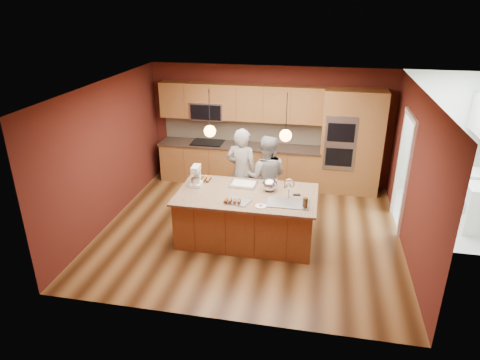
% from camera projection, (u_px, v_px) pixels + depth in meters
% --- Properties ---
extents(floor, '(5.50, 5.50, 0.00)m').
position_uv_depth(floor, '(250.00, 230.00, 8.13)').
color(floor, '#3E240F').
rests_on(floor, ground).
extents(ceiling, '(5.50, 5.50, 0.00)m').
position_uv_depth(ceiling, '(252.00, 87.00, 7.06)').
color(ceiling, silver).
rests_on(ceiling, ground).
extents(wall_back, '(5.50, 0.00, 5.50)m').
position_uv_depth(wall_back, '(269.00, 125.00, 9.85)').
color(wall_back, '#4D1B14').
rests_on(wall_back, ground).
extents(wall_front, '(5.50, 0.00, 5.50)m').
position_uv_depth(wall_front, '(217.00, 234.00, 5.34)').
color(wall_front, '#4D1B14').
rests_on(wall_front, ground).
extents(wall_left, '(0.00, 5.00, 5.00)m').
position_uv_depth(wall_left, '(108.00, 153.00, 8.08)').
color(wall_left, '#4D1B14').
rests_on(wall_left, ground).
extents(wall_right, '(0.00, 5.00, 5.00)m').
position_uv_depth(wall_right, '(414.00, 175.00, 7.11)').
color(wall_right, '#4D1B14').
rests_on(wall_right, ground).
extents(cabinet_run, '(3.74, 0.64, 2.30)m').
position_uv_depth(cabinet_run, '(238.00, 142.00, 9.88)').
color(cabinet_run, brown).
rests_on(cabinet_run, floor).
extents(oven_column, '(1.30, 0.62, 2.30)m').
position_uv_depth(oven_column, '(351.00, 142.00, 9.33)').
color(oven_column, brown).
rests_on(oven_column, floor).
extents(doorway_trim, '(0.08, 1.11, 2.20)m').
position_uv_depth(doorway_trim, '(402.00, 173.00, 7.95)').
color(doorway_trim, white).
rests_on(doorway_trim, wall_right).
extents(pendant_left, '(0.20, 0.20, 0.80)m').
position_uv_depth(pendant_left, '(210.00, 131.00, 7.17)').
color(pendant_left, black).
rests_on(pendant_left, ceiling).
extents(pendant_right, '(0.20, 0.20, 0.80)m').
position_uv_depth(pendant_right, '(286.00, 135.00, 6.94)').
color(pendant_right, black).
rests_on(pendant_right, ceiling).
extents(island, '(2.45, 1.37, 1.28)m').
position_uv_depth(island, '(247.00, 216.00, 7.66)').
color(island, brown).
rests_on(island, floor).
extents(person_left, '(0.73, 0.56, 1.80)m').
position_uv_depth(person_left, '(242.00, 173.00, 8.38)').
color(person_left, black).
rests_on(person_left, floor).
extents(person_right, '(0.83, 0.65, 1.68)m').
position_uv_depth(person_right, '(266.00, 177.00, 8.32)').
color(person_right, slate).
rests_on(person_right, floor).
extents(stand_mixer, '(0.21, 0.29, 0.38)m').
position_uv_depth(stand_mixer, '(196.00, 177.00, 7.74)').
color(stand_mixer, white).
rests_on(stand_mixer, island).
extents(sheet_cake, '(0.50, 0.38, 0.05)m').
position_uv_depth(sheet_cake, '(243.00, 184.00, 7.80)').
color(sheet_cake, silver).
rests_on(sheet_cake, island).
extents(cooling_rack, '(0.47, 0.40, 0.02)m').
position_uv_depth(cooling_rack, '(237.00, 201.00, 7.19)').
color(cooling_rack, '#9D9EA4').
rests_on(cooling_rack, island).
extents(mixing_bowl, '(0.27, 0.27, 0.23)m').
position_uv_depth(mixing_bowl, '(270.00, 185.00, 7.56)').
color(mixing_bowl, silver).
rests_on(mixing_bowl, island).
extents(plate, '(0.19, 0.19, 0.01)m').
position_uv_depth(plate, '(261.00, 206.00, 7.02)').
color(plate, white).
rests_on(plate, island).
extents(tumbler, '(0.08, 0.08, 0.16)m').
position_uv_depth(tumbler, '(305.00, 203.00, 6.97)').
color(tumbler, '#392714').
rests_on(tumbler, island).
extents(phone, '(0.14, 0.09, 0.01)m').
position_uv_depth(phone, '(297.00, 195.00, 7.43)').
color(phone, black).
rests_on(phone, island).
extents(cupcakes_left, '(0.24, 0.24, 0.07)m').
position_uv_depth(cupcakes_left, '(205.00, 179.00, 8.01)').
color(cupcakes_left, '#AF7737').
rests_on(cupcakes_left, island).
extents(cupcakes_rack, '(0.29, 0.15, 0.07)m').
position_uv_depth(cupcakes_rack, '(233.00, 201.00, 7.11)').
color(cupcakes_rack, '#AF7737').
rests_on(cupcakes_rack, island).
extents(cupcakes_right, '(0.14, 0.14, 0.06)m').
position_uv_depth(cupcakes_right, '(287.00, 185.00, 7.73)').
color(cupcakes_right, '#AF7737').
rests_on(cupcakes_right, island).
extents(washer, '(0.56, 0.58, 0.90)m').
position_uv_depth(washer, '(478.00, 208.00, 7.96)').
color(washer, white).
rests_on(washer, floor).
extents(dryer, '(0.62, 0.64, 0.90)m').
position_uv_depth(dryer, '(468.00, 192.00, 8.60)').
color(dryer, white).
rests_on(dryer, floor).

